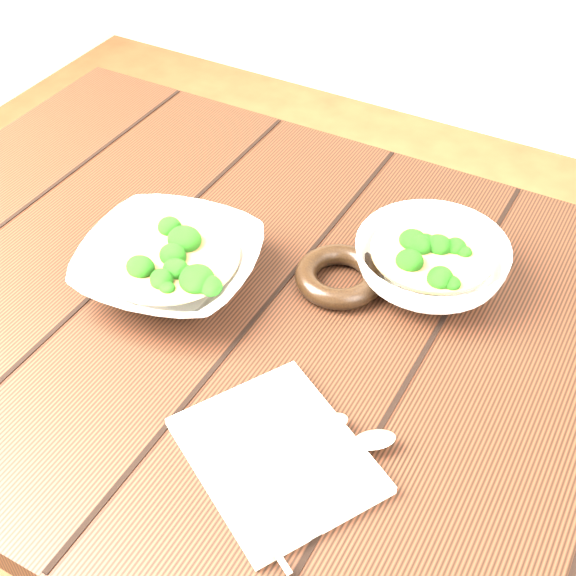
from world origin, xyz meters
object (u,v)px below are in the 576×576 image
Objects in this scene: soup_bowl_front at (170,264)px; napkin at (277,455)px; trivet at (340,276)px; soup_bowl_back at (431,262)px; table at (278,379)px.

soup_bowl_front reaches higher than napkin.
napkin is at bearing -77.23° from trivet.
soup_bowl_back is at bearing 31.47° from trivet.
napkin is (0.25, -0.17, -0.02)m from soup_bowl_front.
soup_bowl_back is (0.29, 0.16, 0.00)m from soup_bowl_front.
table is 0.16m from trivet.
soup_bowl_back is 0.99× the size of napkin.
soup_bowl_front is 1.31× the size of napkin.
soup_bowl_front is at bearing -174.86° from table.
trivet is 0.28m from napkin.
trivet is at bearing 63.96° from table.
soup_bowl_front reaches higher than trivet.
soup_bowl_front is 1.33× the size of soup_bowl_back.
soup_bowl_back is 0.33m from napkin.
soup_bowl_back reaches higher than table.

